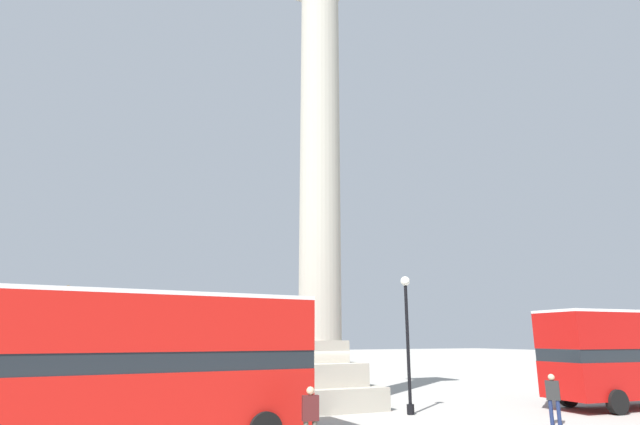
% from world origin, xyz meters
% --- Properties ---
extents(ground_plane, '(200.00, 200.00, 0.00)m').
position_xyz_m(ground_plane, '(0.00, 0.00, 0.00)').
color(ground_plane, '#9E9B93').
extents(monument_column, '(4.60, 4.60, 23.85)m').
position_xyz_m(monument_column, '(0.00, 0.00, 9.77)').
color(monument_column, '#A39E8E').
rests_on(monument_column, ground_plane).
extents(bus_a, '(10.79, 3.01, 4.38)m').
position_xyz_m(bus_a, '(-8.86, -5.91, 2.42)').
color(bus_a, '#B7140F').
rests_on(bus_a, ground_plane).
extents(equestrian_statue, '(4.20, 3.53, 5.55)m').
position_xyz_m(equestrian_statue, '(-10.89, 5.48, 1.45)').
color(equestrian_statue, '#A39E8E').
rests_on(equestrian_statue, ground_plane).
extents(street_lamp, '(0.41, 0.41, 5.70)m').
position_xyz_m(street_lamp, '(2.53, -3.43, 3.12)').
color(street_lamp, black).
rests_on(street_lamp, ground_plane).
extents(pedestrian_near_lamp, '(0.43, 0.49, 1.78)m').
position_xyz_m(pedestrian_near_lamp, '(5.74, -7.86, 1.01)').
color(pedestrian_near_lamp, '#192347').
rests_on(pedestrian_near_lamp, ground_plane).
extents(pedestrian_by_plinth, '(0.49, 0.27, 1.75)m').
position_xyz_m(pedestrian_by_plinth, '(-4.20, -8.24, 0.99)').
color(pedestrian_by_plinth, '#4C473D').
rests_on(pedestrian_by_plinth, ground_plane).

